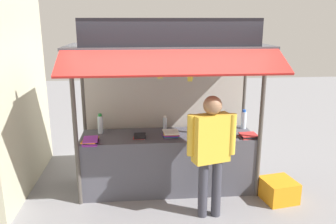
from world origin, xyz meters
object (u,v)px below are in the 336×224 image
Objects in this scene: banana_bunch_rightmost at (160,72)px; water_bottle_left at (216,123)px; water_bottle_far_left at (165,123)px; water_bottle_mid_left at (244,120)px; vendor_person at (211,146)px; magazine_stack_rear_center at (171,134)px; banana_bunch_leftmost at (210,71)px; magazine_stack_right at (90,141)px; magazine_stack_center at (140,136)px; water_bottle_front_left at (100,124)px; water_bottle_back_left at (233,122)px; banana_bunch_inner_left at (190,76)px; magazine_stack_back_right at (249,136)px; plastic_crate at (279,190)px.

water_bottle_left is at bearing 32.15° from banana_bunch_rightmost.
water_bottle_mid_left reaches higher than water_bottle_far_left.
vendor_person reaches higher than water_bottle_mid_left.
banana_bunch_leftmost is at bearing -38.21° from magazine_stack_rear_center.
water_bottle_left reaches higher than magazine_stack_right.
banana_bunch_rightmost is (0.28, -0.38, 0.98)m from magazine_stack_center.
water_bottle_front_left is at bearing -175.49° from water_bottle_far_left.
water_bottle_back_left is at bearing -176.77° from water_bottle_mid_left.
banana_bunch_inner_left reaches higher than magazine_stack_rear_center.
magazine_stack_right reaches higher than magazine_stack_back_right.
banana_bunch_rightmost is at bearing -151.16° from water_bottle_back_left.
magazine_stack_right is 1.67m from vendor_person.
banana_bunch_leftmost is 0.77× the size of banana_bunch_inner_left.
water_bottle_front_left reaches higher than magazine_stack_back_right.
banana_bunch_rightmost is at bearing -169.74° from magazine_stack_back_right.
plastic_crate is (1.58, -0.76, -0.82)m from water_bottle_far_left.
banana_bunch_rightmost reaches higher than plastic_crate.
banana_bunch_rightmost is (-1.17, -0.65, 0.88)m from water_bottle_back_left.
water_bottle_left is 1.12m from banana_bunch_inner_left.
banana_bunch_leftmost reaches higher than magazine_stack_rear_center.
water_bottle_far_left is 0.78m from water_bottle_left.
water_bottle_far_left is 0.50× the size of plastic_crate.
water_bottle_far_left is 0.88× the size of water_bottle_back_left.
magazine_stack_center is 0.98× the size of banana_bunch_rightmost.
magazine_stack_center is (-1.16, -0.18, -0.11)m from water_bottle_left.
banana_bunch_inner_left is (0.27, -0.71, 0.85)m from water_bottle_far_left.
water_bottle_back_left is at bearing 107.39° from magazine_stack_back_right.
plastic_crate is at bearing -37.09° from water_bottle_left.
water_bottle_back_left is at bearing -3.22° from water_bottle_far_left.
water_bottle_far_left reaches higher than magazine_stack_right.
water_bottle_back_left is 0.93× the size of magazine_stack_back_right.
water_bottle_far_left is 0.80× the size of banana_bunch_rightmost.
banana_bunch_leftmost is at bearing 177.14° from plastic_crate.
water_bottle_far_left is 0.82× the size of magazine_stack_back_right.
water_bottle_left is at bearing 8.74° from magazine_stack_center.
water_bottle_mid_left is 1.16m from plastic_crate.
banana_bunch_rightmost reaches higher than magazine_stack_right.
magazine_stack_right is (-2.13, -0.45, -0.09)m from water_bottle_back_left.
water_bottle_front_left reaches higher than magazine_stack_center.
banana_bunch_rightmost is at bearing -154.09° from water_bottle_mid_left.
magazine_stack_back_right is (0.13, -0.41, -0.09)m from water_bottle_back_left.
banana_bunch_leftmost and banana_bunch_rightmost have the same top height.
vendor_person reaches higher than water_bottle_left.
water_bottle_back_left is 0.30m from water_bottle_left.
water_bottle_back_left is 0.15× the size of vendor_person.
plastic_crate is at bearing -15.74° from magazine_stack_rear_center.
water_bottle_front_left reaches higher than water_bottle_back_left.
plastic_crate is (1.97, -0.43, -0.73)m from magazine_stack_center.
water_bottle_left is (-0.46, -0.10, -0.02)m from water_bottle_mid_left.
banana_bunch_leftmost is (0.54, -0.70, 0.91)m from water_bottle_far_left.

